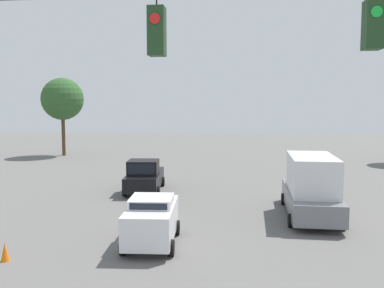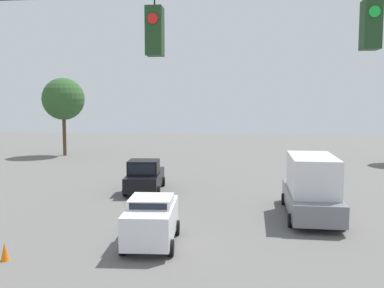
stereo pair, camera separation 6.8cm
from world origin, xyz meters
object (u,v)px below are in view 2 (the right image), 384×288
object	(u,v)px
traffic_cone_third	(5,252)
pickup_truck_black_withflow_far	(145,177)
overhead_signal_span	(155,127)
sedan_white_withflow_mid	(152,220)
box_truck_grey_oncoming_far	(311,187)
tree_horizon_right	(63,99)

from	to	relation	value
traffic_cone_third	pickup_truck_black_withflow_far	bearing A→B (deg)	-101.29
overhead_signal_span	pickup_truck_black_withflow_far	bearing A→B (deg)	-76.91
pickup_truck_black_withflow_far	sedan_white_withflow_mid	world-z (taller)	pickup_truck_black_withflow_far
overhead_signal_span	traffic_cone_third	xyz separation A→B (m)	(6.86, -6.18, -5.01)
pickup_truck_black_withflow_far	traffic_cone_third	xyz separation A→B (m)	(2.51, 12.56, -0.63)
overhead_signal_span	box_truck_grey_oncoming_far	size ratio (longest dim) A/B	3.46
overhead_signal_span	sedan_white_withflow_mid	distance (m)	9.77
pickup_truck_black_withflow_far	tree_horizon_right	world-z (taller)	tree_horizon_right
overhead_signal_span	traffic_cone_third	bearing A→B (deg)	-41.99
sedan_white_withflow_mid	traffic_cone_third	bearing A→B (deg)	25.46
overhead_signal_span	tree_horizon_right	xyz separation A→B (m)	(17.05, -36.24, 0.74)
box_truck_grey_oncoming_far	traffic_cone_third	world-z (taller)	box_truck_grey_oncoming_far
pickup_truck_black_withflow_far	tree_horizon_right	bearing A→B (deg)	-54.04
box_truck_grey_oncoming_far	sedan_white_withflow_mid	bearing A→B (deg)	34.86
sedan_white_withflow_mid	box_truck_grey_oncoming_far	bearing A→B (deg)	-145.14
pickup_truck_black_withflow_far	traffic_cone_third	bearing A→B (deg)	78.71
sedan_white_withflow_mid	traffic_cone_third	size ratio (longest dim) A/B	6.02
overhead_signal_span	traffic_cone_third	size ratio (longest dim) A/B	34.94
sedan_white_withflow_mid	tree_horizon_right	world-z (taller)	tree_horizon_right
box_truck_grey_oncoming_far	traffic_cone_third	xyz separation A→B (m)	(12.24, 7.42, -1.20)
pickup_truck_black_withflow_far	traffic_cone_third	world-z (taller)	pickup_truck_black_withflow_far
pickup_truck_black_withflow_far	traffic_cone_third	size ratio (longest dim) A/B	7.53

